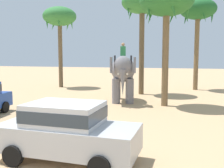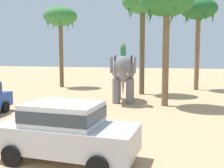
{
  "view_description": "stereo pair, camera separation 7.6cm",
  "coord_description": "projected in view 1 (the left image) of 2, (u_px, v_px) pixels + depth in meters",
  "views": [
    {
      "loc": [
        3.36,
        -6.29,
        3.05
      ],
      "look_at": [
        -0.24,
        6.63,
        1.6
      ],
      "focal_mm": 41.77,
      "sensor_mm": 36.0,
      "label": 1
    },
    {
      "loc": [
        3.44,
        -6.27,
        3.05
      ],
      "look_at": [
        -0.24,
        6.63,
        1.6
      ],
      "focal_mm": 41.77,
      "sensor_mm": 36.0,
      "label": 2
    }
  ],
  "objects": [
    {
      "name": "palm_tree_far_back",
      "position": [
        142.0,
        5.0,
        20.15
      ],
      "size": [
        3.2,
        3.2,
        8.11
      ],
      "color": "brown",
      "rests_on": "ground"
    },
    {
      "name": "ground_plane",
      "position": [
        56.0,
        166.0,
        7.25
      ],
      "size": [
        120.0,
        120.0,
        0.0
      ],
      "primitive_type": "plane",
      "color": "tan"
    },
    {
      "name": "palm_tree_near_hut",
      "position": [
        60.0,
        19.0,
        24.91
      ],
      "size": [
        3.2,
        3.2,
        7.72
      ],
      "color": "brown",
      "rests_on": "ground"
    },
    {
      "name": "palm_tree_left_of_road",
      "position": [
        167.0,
        4.0,
        15.37
      ],
      "size": [
        3.2,
        3.2,
        7.19
      ],
      "color": "brown",
      "rests_on": "ground"
    },
    {
      "name": "palm_tree_behind_elephant",
      "position": [
        198.0,
        12.0,
        22.87
      ],
      "size": [
        3.2,
        3.2,
        8.05
      ],
      "color": "brown",
      "rests_on": "ground"
    },
    {
      "name": "car_sedan_foreground",
      "position": [
        67.0,
        129.0,
        7.58
      ],
      "size": [
        4.14,
        1.95,
        1.7
      ],
      "color": "#B7BABF",
      "rests_on": "ground"
    },
    {
      "name": "elephant_with_mahout",
      "position": [
        123.0,
        72.0,
        17.27
      ],
      "size": [
        2.31,
        4.01,
        3.88
      ],
      "color": "slate",
      "rests_on": "ground"
    }
  ]
}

